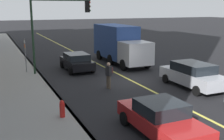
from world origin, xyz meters
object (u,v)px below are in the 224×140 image
truck_blue (119,44)px  car_silver (193,75)px  traffic_light_mast (56,21)px  fire_hydrant (62,110)px  street_sign_post (25,53)px  car_black (77,61)px  pedestrian_with_backpack (109,73)px  car_red (161,118)px

truck_blue → car_silver: bearing=-175.2°
truck_blue → traffic_light_mast: size_ratio=1.33×
fire_hydrant → car_silver: bearing=-78.2°
car_silver → street_sign_post: bearing=48.6°
car_black → fire_hydrant: size_ratio=4.33×
pedestrian_with_backpack → truck_blue: bearing=-29.7°
truck_blue → fire_hydrant: (-11.06, 8.05, -1.29)m
car_black → traffic_light_mast: (-0.48, 1.65, 3.26)m
traffic_light_mast → street_sign_post: (0.82, 2.23, -2.40)m
car_silver → truck_blue: size_ratio=0.60×
pedestrian_with_backpack → fire_hydrant: (-3.75, 3.89, -0.51)m
car_silver → street_sign_post: size_ratio=1.72×
street_sign_post → fire_hydrant: 9.95m
car_silver → street_sign_post: (8.04, 9.12, 0.77)m
truck_blue → pedestrian_with_backpack: 8.45m
car_black → truck_blue: 4.84m
car_silver → traffic_light_mast: (7.22, 6.89, 3.17)m
car_black → street_sign_post: (0.34, 3.88, 0.86)m
car_black → fire_hydrant: (-9.54, 3.57, -0.27)m
car_red → car_black: size_ratio=1.06×
car_red → street_sign_post: size_ratio=1.60×
car_silver → car_black: size_ratio=1.14×
car_black → pedestrian_with_backpack: bearing=-176.9°
car_black → truck_blue: truck_blue is taller
car_silver → fire_hydrant: size_ratio=4.91×
car_silver → car_black: car_silver is taller
truck_blue → pedestrian_with_backpack: truck_blue is taller
car_silver → car_black: 9.31m
car_black → car_red: bearing=178.2°
pedestrian_with_backpack → car_red: bearing=174.1°
truck_blue → traffic_light_mast: (-2.00, 6.13, 2.23)m
car_silver → fire_hydrant: (-1.84, 8.81, -0.36)m
truck_blue → street_sign_post: truck_blue is taller
car_red → traffic_light_mast: bearing=5.9°
pedestrian_with_backpack → traffic_light_mast: bearing=20.3°
traffic_light_mast → car_red: bearing=-174.1°
truck_blue → street_sign_post: (-1.18, 8.35, -0.17)m
truck_blue → pedestrian_with_backpack: (-7.31, 4.16, -0.79)m
car_red → street_sign_post: (12.94, 3.49, 0.88)m
pedestrian_with_backpack → street_sign_post: 7.45m
car_red → pedestrian_with_backpack: pedestrian_with_backpack is taller
car_black → traffic_light_mast: traffic_light_mast is taller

